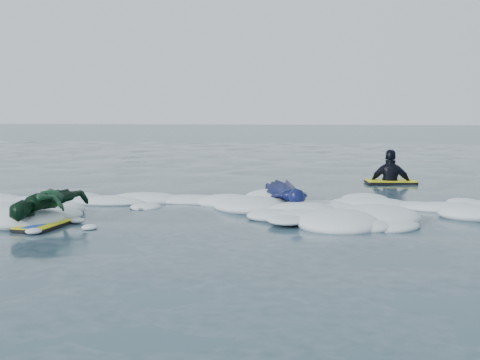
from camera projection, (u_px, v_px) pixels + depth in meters
name	position (u px, v px, depth m)	size (l,w,h in m)	color
ground	(195.00, 221.00, 8.65)	(120.00, 120.00, 0.00)	#192D3E
foam_band	(207.00, 210.00, 9.67)	(12.00, 3.10, 0.30)	silver
prone_woman_unit	(287.00, 195.00, 9.89)	(0.99, 1.67, 0.41)	black
prone_child_unit	(49.00, 207.00, 8.32)	(0.98, 1.40, 0.50)	black
waiting_rider_unit	(390.00, 186.00, 13.08)	(1.12, 0.68, 1.60)	black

